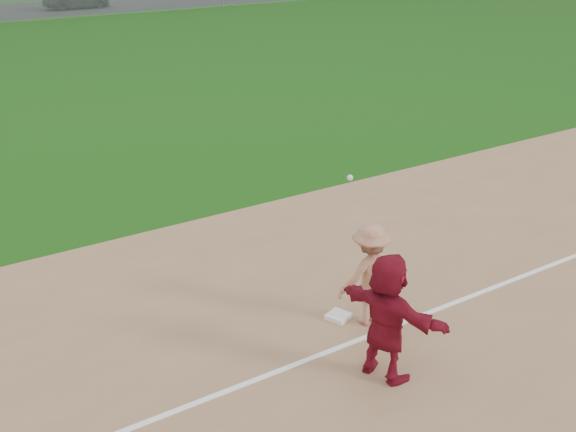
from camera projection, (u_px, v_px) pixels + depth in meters
ground at (338, 316)px, 12.10m from camera, size 160.00×160.00×0.00m
foul_line at (368, 336)px, 11.47m from camera, size 60.00×0.10×0.01m
first_base at (338, 316)px, 11.97m from camera, size 0.45×0.45×0.08m
base_runner at (387, 317)px, 10.15m from camera, size 0.95×1.87×1.93m
first_base_play at (370, 274)px, 11.58m from camera, size 1.17×0.81×2.47m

